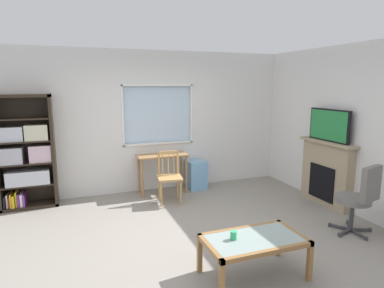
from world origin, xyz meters
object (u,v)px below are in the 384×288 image
(desk_under_window, at_px, (162,162))
(wooden_chair, at_px, (169,176))
(bookshelf, at_px, (26,155))
(sippy_cup, at_px, (234,235))
(tv, at_px, (329,125))
(coffee_table, at_px, (254,243))
(office_chair, at_px, (360,196))
(plastic_drawer_unit, at_px, (196,175))
(fireplace, at_px, (326,173))

(desk_under_window, relative_size, wooden_chair, 1.06)
(bookshelf, height_order, wooden_chair, bookshelf)
(bookshelf, height_order, sippy_cup, bookshelf)
(tv, relative_size, coffee_table, 0.80)
(tv, bearing_deg, desk_under_window, 147.75)
(bookshelf, relative_size, office_chair, 1.91)
(tv, bearing_deg, bookshelf, 160.82)
(desk_under_window, height_order, plastic_drawer_unit, desk_under_window)
(desk_under_window, height_order, wooden_chair, wooden_chair)
(wooden_chair, xyz_separation_m, fireplace, (2.51, -1.05, 0.10))
(wooden_chair, relative_size, coffee_table, 0.83)
(plastic_drawer_unit, height_order, fireplace, fireplace)
(bookshelf, xyz_separation_m, plastic_drawer_unit, (3.04, -0.06, -0.62))
(plastic_drawer_unit, bearing_deg, office_chair, -63.42)
(bookshelf, xyz_separation_m, office_chair, (4.39, -2.78, -0.34))
(wooden_chair, bearing_deg, desk_under_window, 88.15)
(wooden_chair, distance_m, coffee_table, 2.55)
(wooden_chair, height_order, plastic_drawer_unit, wooden_chair)
(wooden_chair, height_order, office_chair, office_chair)
(wooden_chair, xyz_separation_m, sippy_cup, (-0.04, -2.49, 0.03))
(office_chair, bearing_deg, desk_under_window, 127.75)
(desk_under_window, bearing_deg, wooden_chair, -91.85)
(fireplace, distance_m, coffee_table, 2.77)
(wooden_chair, bearing_deg, coffee_table, -85.84)
(wooden_chair, relative_size, tv, 1.03)
(desk_under_window, distance_m, plastic_drawer_unit, 0.78)
(fireplace, height_order, office_chair, fireplace)
(sippy_cup, bearing_deg, wooden_chair, 89.12)
(desk_under_window, xyz_separation_m, fireplace, (2.50, -1.56, -0.06))
(tv, distance_m, coffee_table, 2.93)
(plastic_drawer_unit, xyz_separation_m, office_chair, (1.36, -2.72, 0.28))
(wooden_chair, height_order, tv, tv)
(bookshelf, distance_m, fireplace, 5.12)
(desk_under_window, xyz_separation_m, sippy_cup, (-0.05, -3.00, -0.13))
(office_chair, xyz_separation_m, sippy_cup, (-2.12, -0.34, -0.06))
(desk_under_window, relative_size, fireplace, 0.84)
(coffee_table, bearing_deg, office_chair, 11.53)
(bookshelf, xyz_separation_m, sippy_cup, (2.27, -3.11, -0.41))
(fireplace, relative_size, sippy_cup, 12.68)
(fireplace, bearing_deg, wooden_chair, 157.34)
(bookshelf, relative_size, wooden_chair, 2.12)
(fireplace, bearing_deg, tv, 180.00)
(plastic_drawer_unit, bearing_deg, tv, -42.31)
(tv, bearing_deg, office_chair, -110.60)
(bookshelf, distance_m, office_chair, 5.21)
(tv, height_order, office_chair, tv)
(bookshelf, xyz_separation_m, coffee_table, (2.50, -3.16, -0.52))
(bookshelf, xyz_separation_m, desk_under_window, (2.33, -0.11, -0.28))
(bookshelf, distance_m, plastic_drawer_unit, 3.10)
(fireplace, distance_m, office_chair, 1.18)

